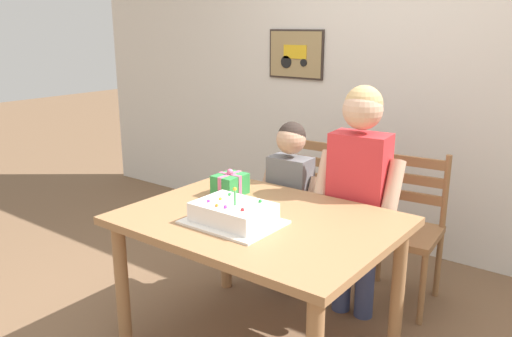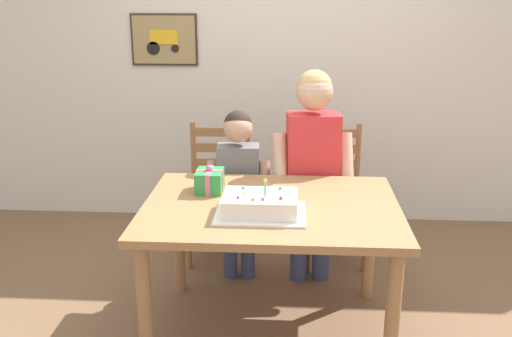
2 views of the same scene
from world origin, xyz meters
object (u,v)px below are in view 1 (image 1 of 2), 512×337
chair_right (404,228)px  child_older (359,181)px  dining_table (259,235)px  child_younger (290,191)px  gift_box_red_large (230,184)px  chair_left (297,203)px  birthday_cake (233,214)px

chair_right → child_older: bearing=-114.7°
dining_table → child_younger: bearing=110.1°
gift_box_red_large → child_older: bearing=37.0°
chair_left → child_older: bearing=-28.6°
gift_box_red_large → chair_right: chair_right is taller
chair_left → dining_table: bearing=-67.7°
chair_left → birthday_cake: bearing=-72.6°
child_younger → gift_box_red_large: bearing=-105.0°
gift_box_red_large → chair_right: 1.11m
birthday_cake → gift_box_red_large: 0.44m
chair_right → birthday_cake: bearing=-111.5°
dining_table → chair_right: (0.39, 0.96, -0.18)m
chair_left → child_older: child_older is taller
gift_box_red_large → chair_left: bearing=93.6°
dining_table → child_older: (0.23, 0.62, 0.18)m
chair_right → chair_left: bearing=180.0°
dining_table → gift_box_red_large: size_ratio=7.15×
birthday_cake → chair_right: size_ratio=0.48×
dining_table → chair_right: 1.05m
dining_table → gift_box_red_large: bearing=151.4°
birthday_cake → child_younger: child_younger is taller
chair_left → gift_box_red_large: bearing=-86.4°
birthday_cake → chair_right: 1.22m
child_younger → chair_left: bearing=116.0°
child_older → child_younger: (-0.46, 0.00, -0.15)m
dining_table → child_older: 0.68m
chair_right → child_younger: size_ratio=0.83×
chair_left → child_younger: (0.17, -0.34, 0.20)m
chair_left → child_older: size_ratio=0.68×
dining_table → chair_right: chair_right is taller
gift_box_red_large → child_younger: child_younger is taller
chair_left → child_younger: 0.43m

